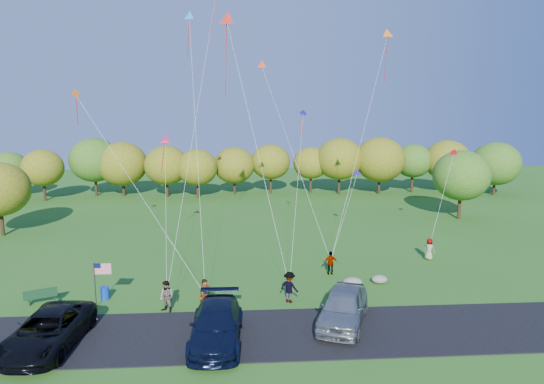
{
  "coord_description": "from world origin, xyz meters",
  "views": [
    {
      "loc": [
        0.22,
        -27.87,
        11.63
      ],
      "look_at": [
        2.56,
        6.0,
        5.89
      ],
      "focal_mm": 32.0,
      "sensor_mm": 36.0,
      "label": 1
    }
  ],
  "objects_px": {
    "minivan_navy": "(216,325)",
    "flyer_a": "(205,295)",
    "flyer_b": "(167,297)",
    "minivan_silver": "(343,307)",
    "flyer_d": "(331,263)",
    "flyer_e": "(429,249)",
    "flyer_c": "(289,287)",
    "trash_barrel": "(105,293)",
    "minivan_dark": "(48,330)",
    "park_bench": "(41,296)"
  },
  "relations": [
    {
      "from": "minivan_navy",
      "to": "flyer_a",
      "type": "relative_size",
      "value": 3.2
    },
    {
      "from": "flyer_a",
      "to": "flyer_b",
      "type": "bearing_deg",
      "value": 157.16
    },
    {
      "from": "minivan_silver",
      "to": "flyer_d",
      "type": "height_order",
      "value": "minivan_silver"
    },
    {
      "from": "minivan_silver",
      "to": "flyer_a",
      "type": "height_order",
      "value": "minivan_silver"
    },
    {
      "from": "minivan_silver",
      "to": "flyer_a",
      "type": "xyz_separation_m",
      "value": [
        -7.64,
        2.38,
        -0.07
      ]
    },
    {
      "from": "flyer_e",
      "to": "minivan_silver",
      "type": "bearing_deg",
      "value": 96.86
    },
    {
      "from": "flyer_e",
      "to": "flyer_d",
      "type": "bearing_deg",
      "value": 65.63
    },
    {
      "from": "flyer_a",
      "to": "flyer_c",
      "type": "distance_m",
      "value": 5.14
    },
    {
      "from": "flyer_c",
      "to": "flyer_d",
      "type": "xyz_separation_m",
      "value": [
        3.48,
        4.86,
        -0.11
      ]
    },
    {
      "from": "minivan_silver",
      "to": "trash_barrel",
      "type": "bearing_deg",
      "value": -177.35
    },
    {
      "from": "minivan_silver",
      "to": "flyer_c",
      "type": "relative_size",
      "value": 2.98
    },
    {
      "from": "minivan_silver",
      "to": "flyer_c",
      "type": "distance_m",
      "value": 4.26
    },
    {
      "from": "minivan_navy",
      "to": "minivan_silver",
      "type": "bearing_deg",
      "value": 14.87
    },
    {
      "from": "flyer_c",
      "to": "flyer_e",
      "type": "distance_m",
      "value": 14.16
    },
    {
      "from": "minivan_dark",
      "to": "flyer_c",
      "type": "xyz_separation_m",
      "value": [
        12.48,
        4.99,
        0.03
      ]
    },
    {
      "from": "flyer_b",
      "to": "flyer_e",
      "type": "height_order",
      "value": "flyer_b"
    },
    {
      "from": "minivan_dark",
      "to": "minivan_silver",
      "type": "distance_m",
      "value": 15.16
    },
    {
      "from": "minivan_dark",
      "to": "flyer_a",
      "type": "height_order",
      "value": "flyer_a"
    },
    {
      "from": "minivan_dark",
      "to": "flyer_d",
      "type": "xyz_separation_m",
      "value": [
        15.96,
        9.85,
        -0.08
      ]
    },
    {
      "from": "flyer_c",
      "to": "park_bench",
      "type": "distance_m",
      "value": 15.0
    },
    {
      "from": "flyer_d",
      "to": "flyer_e",
      "type": "relative_size",
      "value": 0.98
    },
    {
      "from": "flyer_e",
      "to": "trash_barrel",
      "type": "bearing_deg",
      "value": 62.29
    },
    {
      "from": "flyer_a",
      "to": "flyer_b",
      "type": "relative_size",
      "value": 1.03
    },
    {
      "from": "flyer_a",
      "to": "trash_barrel",
      "type": "relative_size",
      "value": 2.42
    },
    {
      "from": "flyer_c",
      "to": "flyer_e",
      "type": "bearing_deg",
      "value": -112.95
    },
    {
      "from": "flyer_c",
      "to": "trash_barrel",
      "type": "height_order",
      "value": "flyer_c"
    },
    {
      "from": "flyer_d",
      "to": "trash_barrel",
      "type": "relative_size",
      "value": 2.13
    },
    {
      "from": "minivan_dark",
      "to": "park_bench",
      "type": "relative_size",
      "value": 3.42
    },
    {
      "from": "minivan_silver",
      "to": "park_bench",
      "type": "bearing_deg",
      "value": -171.73
    },
    {
      "from": "flyer_c",
      "to": "flyer_b",
      "type": "bearing_deg",
      "value": 41.68
    },
    {
      "from": "flyer_e",
      "to": "minivan_navy",
      "type": "bearing_deg",
      "value": 85.01
    },
    {
      "from": "minivan_navy",
      "to": "flyer_e",
      "type": "relative_size",
      "value": 3.58
    },
    {
      "from": "minivan_silver",
      "to": "flyer_d",
      "type": "distance_m",
      "value": 8.29
    },
    {
      "from": "minivan_silver",
      "to": "minivan_dark",
      "type": "bearing_deg",
      "value": -153.03
    },
    {
      "from": "flyer_a",
      "to": "minivan_navy",
      "type": "bearing_deg",
      "value": -101.28
    },
    {
      "from": "park_bench",
      "to": "flyer_b",
      "type": "bearing_deg",
      "value": -35.89
    },
    {
      "from": "flyer_d",
      "to": "park_bench",
      "type": "xyz_separation_m",
      "value": [
        -18.47,
        -4.32,
        -0.29
      ]
    },
    {
      "from": "minivan_dark",
      "to": "flyer_c",
      "type": "distance_m",
      "value": 13.44
    },
    {
      "from": "minivan_dark",
      "to": "flyer_d",
      "type": "height_order",
      "value": "minivan_dark"
    },
    {
      "from": "minivan_navy",
      "to": "minivan_dark",
      "type": "bearing_deg",
      "value": -178.38
    },
    {
      "from": "minivan_navy",
      "to": "flyer_b",
      "type": "height_order",
      "value": "flyer_b"
    },
    {
      "from": "flyer_a",
      "to": "trash_barrel",
      "type": "xyz_separation_m",
      "value": [
        -6.36,
        2.22,
        -0.57
      ]
    },
    {
      "from": "park_bench",
      "to": "trash_barrel",
      "type": "relative_size",
      "value": 2.3
    },
    {
      "from": "park_bench",
      "to": "flyer_c",
      "type": "bearing_deg",
      "value": -26.7
    },
    {
      "from": "minivan_dark",
      "to": "minivan_navy",
      "type": "distance_m",
      "value": 8.25
    },
    {
      "from": "minivan_dark",
      "to": "flyer_d",
      "type": "relative_size",
      "value": 3.7
    },
    {
      "from": "flyer_c",
      "to": "flyer_d",
      "type": "distance_m",
      "value": 5.98
    },
    {
      "from": "minivan_silver",
      "to": "flyer_d",
      "type": "xyz_separation_m",
      "value": [
        0.88,
        8.24,
        -0.19
      ]
    },
    {
      "from": "minivan_dark",
      "to": "flyer_d",
      "type": "bearing_deg",
      "value": 36.13
    },
    {
      "from": "minivan_dark",
      "to": "flyer_d",
      "type": "distance_m",
      "value": 18.76
    }
  ]
}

